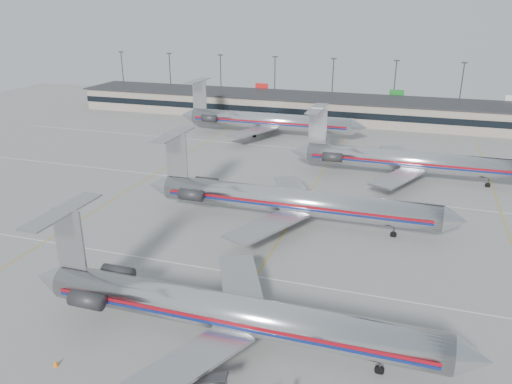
% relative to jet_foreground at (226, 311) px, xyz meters
% --- Properties ---
extents(ground, '(260.00, 260.00, 0.00)m').
position_rel_jet_foreground_xyz_m(ground, '(-1.13, 2.38, -3.36)').
color(ground, gray).
rests_on(ground, ground).
extents(apron_markings, '(160.00, 0.15, 0.02)m').
position_rel_jet_foreground_xyz_m(apron_markings, '(-1.13, 12.38, -3.35)').
color(apron_markings, silver).
rests_on(apron_markings, ground).
extents(terminal, '(162.00, 17.00, 6.25)m').
position_rel_jet_foreground_xyz_m(terminal, '(-1.13, 100.35, -0.20)').
color(terminal, gray).
rests_on(terminal, ground).
extents(light_mast_row, '(163.60, 0.40, 15.28)m').
position_rel_jet_foreground_xyz_m(light_mast_row, '(-1.13, 114.38, 5.22)').
color(light_mast_row, '#38383D').
rests_on(light_mast_row, ground).
extents(jet_foreground, '(44.21, 26.03, 11.57)m').
position_rel_jet_foreground_xyz_m(jet_foreground, '(0.00, 0.00, 0.00)').
color(jet_foreground, silver).
rests_on(jet_foreground, ground).
extents(jet_second_row, '(46.85, 27.58, 12.26)m').
position_rel_jet_foreground_xyz_m(jet_second_row, '(-1.41, 28.40, 0.20)').
color(jet_second_row, silver).
rests_on(jet_second_row, ground).
extents(jet_third_row, '(44.94, 27.64, 12.29)m').
position_rel_jet_foreground_xyz_m(jet_third_row, '(14.06, 54.09, 0.21)').
color(jet_third_row, silver).
rests_on(jet_third_row, ground).
extents(jet_back_row, '(46.75, 28.75, 12.78)m').
position_rel_jet_foreground_xyz_m(jet_back_row, '(-19.72, 77.29, 0.35)').
color(jet_back_row, silver).
rests_on(jet_back_row, ground).
extents(cone_left, '(0.47, 0.47, 0.63)m').
position_rel_jet_foreground_xyz_m(cone_left, '(-13.19, -7.90, -3.04)').
color(cone_left, orange).
rests_on(cone_left, ground).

